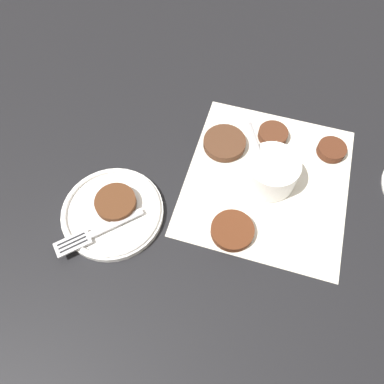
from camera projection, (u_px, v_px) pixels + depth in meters
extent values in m
plane|color=black|center=(252.00, 181.00, 0.72)|extent=(4.00, 4.00, 0.00)
cube|color=silver|center=(267.00, 180.00, 0.72)|extent=(0.36, 0.33, 0.00)
cylinder|color=white|center=(271.00, 172.00, 0.70)|extent=(0.10, 0.10, 0.06)
cylinder|color=orange|center=(270.00, 175.00, 0.71)|extent=(0.08, 0.08, 0.03)
cone|color=white|center=(276.00, 145.00, 0.70)|extent=(0.02, 0.02, 0.02)
cylinder|color=silver|center=(262.00, 150.00, 0.68)|extent=(0.05, 0.06, 0.09)
cylinder|color=#4E2919|center=(273.00, 134.00, 0.77)|extent=(0.06, 0.06, 0.02)
cylinder|color=#4D2616|center=(332.00, 150.00, 0.75)|extent=(0.06, 0.06, 0.02)
cylinder|color=#4C2E1D|center=(224.00, 143.00, 0.75)|extent=(0.09, 0.09, 0.02)
cylinder|color=#542A16|center=(232.00, 230.00, 0.66)|extent=(0.08, 0.08, 0.01)
cylinder|color=white|center=(113.00, 213.00, 0.68)|extent=(0.19, 0.19, 0.01)
torus|color=white|center=(112.00, 211.00, 0.68)|extent=(0.18, 0.18, 0.01)
cylinder|color=#512D19|center=(116.00, 202.00, 0.67)|extent=(0.07, 0.07, 0.01)
cube|color=silver|center=(117.00, 223.00, 0.66)|extent=(0.07, 0.08, 0.00)
cube|color=silver|center=(73.00, 243.00, 0.64)|extent=(0.06, 0.07, 0.00)
cube|color=black|center=(71.00, 239.00, 0.64)|extent=(0.03, 0.04, 0.00)
cube|color=black|center=(72.00, 243.00, 0.64)|extent=(0.03, 0.04, 0.00)
cube|color=black|center=(74.00, 246.00, 0.64)|extent=(0.03, 0.04, 0.00)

